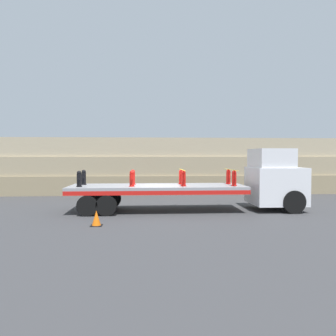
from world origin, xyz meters
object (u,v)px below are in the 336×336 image
fire_hydrant_black_near_0 (79,179)px  fire_hydrant_red_near_3 (234,178)px  fire_hydrant_red_near_1 (132,179)px  fire_hydrant_red_far_1 (133,177)px  traffic_cone (96,218)px  fire_hydrant_red_far_2 (181,177)px  flatbed_trailer (144,191)px  fire_hydrant_black_far_0 (84,177)px  truck_cab (276,180)px  fire_hydrant_red_near_2 (183,179)px  fire_hydrant_red_far_3 (228,177)px

fire_hydrant_black_near_0 → fire_hydrant_red_near_3: size_ratio=1.00×
fire_hydrant_red_near_1 → fire_hydrant_red_far_1: (0.00, 1.14, 0.00)m
fire_hydrant_red_near_1 → traffic_cone: size_ratio=1.26×
fire_hydrant_red_far_1 → fire_hydrant_red_far_2: size_ratio=1.00×
flatbed_trailer → fire_hydrant_black_far_0: bearing=169.4°
fire_hydrant_black_far_0 → fire_hydrant_red_near_1: same height
fire_hydrant_red_near_1 → fire_hydrant_red_far_2: same height
fire_hydrant_red_far_2 → traffic_cone: (-3.77, -3.93, -1.37)m
fire_hydrant_red_far_2 → traffic_cone: size_ratio=1.26×
fire_hydrant_red_far_2 → fire_hydrant_black_near_0: bearing=-167.1°
truck_cab → fire_hydrant_red_far_2: size_ratio=4.07×
fire_hydrant_red_far_1 → fire_hydrant_red_near_2: same height
fire_hydrant_black_near_0 → fire_hydrant_red_near_2: (5.00, 0.00, 0.00)m
fire_hydrant_black_far_0 → fire_hydrant_black_near_0: bearing=-90.0°
traffic_cone → fire_hydrant_black_near_0: bearing=113.8°
fire_hydrant_red_near_3 → fire_hydrant_red_far_3: size_ratio=1.00×
fire_hydrant_red_near_2 → fire_hydrant_red_far_2: same height
flatbed_trailer → fire_hydrant_red_near_3: 4.51m
truck_cab → fire_hydrant_red_far_2: bearing=173.3°
fire_hydrant_red_far_1 → fire_hydrant_red_far_3: bearing=0.0°
flatbed_trailer → fire_hydrant_black_far_0: (-3.06, 0.57, 0.63)m
fire_hydrant_black_near_0 → fire_hydrant_red_far_2: size_ratio=1.00×
traffic_cone → flatbed_trailer: bearing=61.3°
fire_hydrant_red_near_2 → flatbed_trailer: bearing=163.5°
fire_hydrant_black_near_0 → fire_hydrant_red_far_1: 2.75m
traffic_cone → fire_hydrant_red_far_2: bearing=46.2°
truck_cab → fire_hydrant_red_far_1: truck_cab is taller
fire_hydrant_red_far_1 → fire_hydrant_red_near_2: 2.75m
fire_hydrant_black_near_0 → fire_hydrant_red_far_1: bearing=24.6°
fire_hydrant_black_near_0 → flatbed_trailer: bearing=10.6°
truck_cab → fire_hydrant_red_near_2: 4.89m
flatbed_trailer → traffic_cone: flatbed_trailer is taller
fire_hydrant_red_far_2 → fire_hydrant_red_far_1: bearing=180.0°
flatbed_trailer → traffic_cone: bearing=-118.7°
fire_hydrant_black_near_0 → fire_hydrant_red_far_3: size_ratio=1.00×
truck_cab → fire_hydrant_red_near_2: size_ratio=4.07×
fire_hydrant_red_near_1 → traffic_cone: fire_hydrant_red_near_1 is taller
fire_hydrant_black_far_0 → traffic_cone: size_ratio=1.26×
fire_hydrant_red_near_1 → flatbed_trailer: bearing=45.2°
fire_hydrant_red_near_1 → fire_hydrant_red_far_2: size_ratio=1.00×
fire_hydrant_red_far_2 → fire_hydrant_red_near_3: bearing=-24.6°
fire_hydrant_red_near_2 → fire_hydrant_black_near_0: bearing=180.0°
flatbed_trailer → fire_hydrant_black_near_0: (-3.06, -0.57, 0.63)m
fire_hydrant_red_far_1 → flatbed_trailer: bearing=-45.2°
fire_hydrant_black_near_0 → fire_hydrant_red_near_3: (7.49, 0.00, 0.00)m
flatbed_trailer → fire_hydrant_red_far_3: (4.43, 0.57, 0.63)m
fire_hydrant_black_far_0 → flatbed_trailer: bearing=-10.6°
fire_hydrant_red_near_2 → fire_hydrant_red_near_3: 2.50m
flatbed_trailer → traffic_cone: size_ratio=14.30×
fire_hydrant_red_near_3 → fire_hydrant_red_far_3: bearing=90.0°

